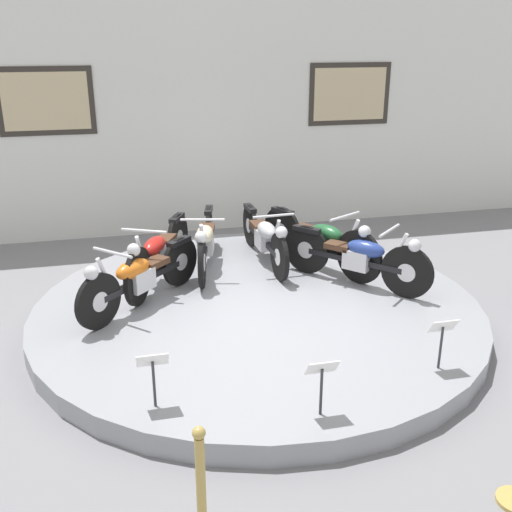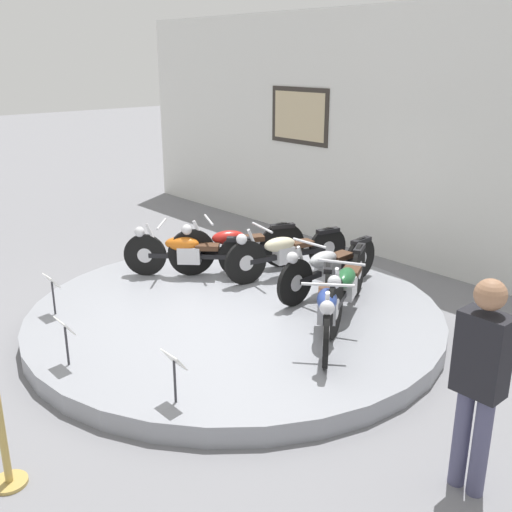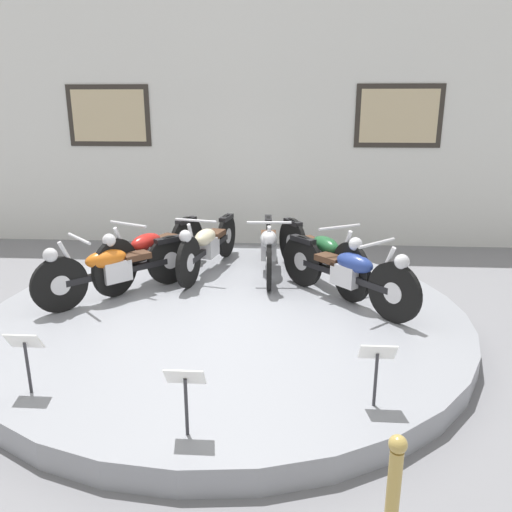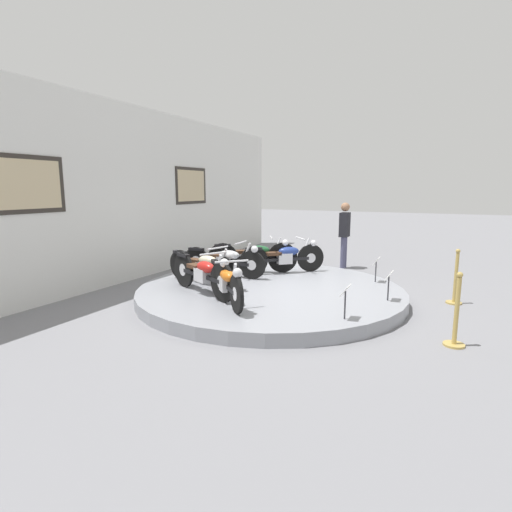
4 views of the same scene
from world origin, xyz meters
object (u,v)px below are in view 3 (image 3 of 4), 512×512
Objects in this scene: motorcycle_blue at (347,271)px; info_placard_front_centre at (185,386)px; motorcycle_red at (152,249)px; motorcycle_green at (321,252)px; motorcycle_cream at (208,244)px; info_placard_front_right at (377,361)px; info_placard_front_left at (25,349)px; motorcycle_orange at (115,266)px; motorcycle_silver at (269,245)px.

motorcycle_blue is 2.95× the size of info_placard_front_centre.
motorcycle_red is 3.61× the size of info_placard_front_centre.
motorcycle_green is at bearing 71.09° from info_placard_front_centre.
motorcycle_red is at bearing 108.89° from info_placard_front_centre.
motorcycle_cream is 3.47m from info_placard_front_right.
motorcycle_red is 2.09m from motorcycle_green.
info_placard_front_left is at bearing -106.58° from motorcycle_cream.
motorcycle_orange is 2.76m from info_placard_front_centre.
motorcycle_cream is (0.90, 1.02, 0.01)m from motorcycle_orange.
info_placard_front_centre is at bearing -61.74° from motorcycle_orange.
motorcycle_green is at bearing 15.01° from motorcycle_orange.
info_placard_front_left is at bearing -89.87° from motorcycle_orange.
motorcycle_silver is 1.08× the size of motorcycle_green.
motorcycle_red is 2.65m from info_placard_front_left.
motorcycle_cream reaches higher than info_placard_front_centre.
info_placard_front_right is (-0.00, -2.00, -0.01)m from motorcycle_blue.
info_placard_front_right is at bearing -37.54° from motorcycle_orange.
motorcycle_orange is at bearing -164.99° from motorcycle_green.
info_placard_front_centre is (1.31, -2.43, -0.00)m from motorcycle_orange.
motorcycle_red is 0.75m from motorcycle_cream.
motorcycle_orange is 3.29m from info_placard_front_right.
motorcycle_cream is 3.47m from info_placard_front_centre.
motorcycle_orange reaches higher than info_placard_front_right.
motorcycle_green is 3.53× the size of info_placard_front_left.
motorcycle_cream is at bearing 96.66° from info_placard_front_centre.
motorcycle_green reaches higher than info_placard_front_right.
info_placard_front_left is 2.60m from info_placard_front_right.
motorcycle_cream is 3.78× the size of info_placard_front_left.
motorcycle_silver is at bearing 149.64° from motorcycle_green.
motorcycle_red is at bearing 67.64° from motorcycle_orange.
motorcycle_blue reaches higher than motorcycle_cream.
motorcycle_green is at bearing 95.48° from info_placard_front_right.
info_placard_front_left is (0.00, -2.00, -0.00)m from motorcycle_orange.
motorcycle_green is (2.09, 0.00, 0.00)m from motorcycle_red.
motorcycle_cream reaches higher than motorcycle_orange.
motorcycle_blue is (2.61, -0.00, 0.01)m from motorcycle_orange.
info_placard_front_left is at bearing 161.88° from info_placard_front_centre.
motorcycle_blue is 2.00m from info_placard_front_right.
info_placard_front_left is at bearing -119.35° from motorcycle_silver.
motorcycle_green is at bearing 111.96° from motorcycle_blue.
motorcycle_cream is 1.50m from motorcycle_green.
info_placard_front_centre is (0.40, -3.44, -0.01)m from motorcycle_cream.
motorcycle_green is 1.20× the size of motorcycle_blue.
motorcycle_cream is at bearing 165.15° from motorcycle_green.
motorcycle_silver is at bearing 83.45° from info_placard_front_centre.
motorcycle_red is 3.53m from info_placard_front_right.
info_placard_front_centre is at bearing -71.11° from motorcycle_red.
info_placard_front_left is 1.00× the size of info_placard_front_right.
info_placard_front_left is (-2.35, -2.63, -0.03)m from motorcycle_green.
info_placard_front_right is (1.70, -3.02, -0.01)m from motorcycle_cream.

